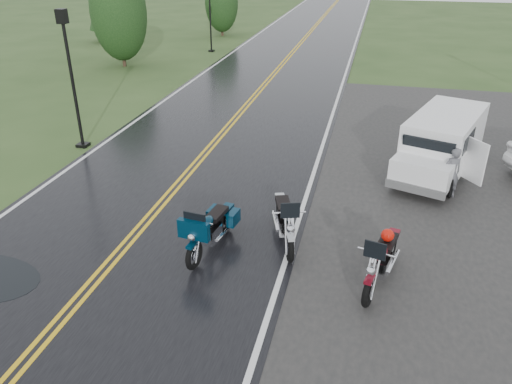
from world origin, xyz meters
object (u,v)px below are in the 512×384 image
person_at_van (451,174)px  lamp_post_far_left (210,18)px  motorcycle_silver (290,237)px  lamp_post_near_left (73,81)px  motorcycle_red (370,279)px  motorcycle_teal (193,245)px  van_white (401,156)px

person_at_van → lamp_post_far_left: size_ratio=0.35×
motorcycle_silver → lamp_post_near_left: size_ratio=0.50×
motorcycle_silver → lamp_post_far_left: size_ratio=0.56×
motorcycle_red → lamp_post_far_left: bearing=128.7°
motorcycle_teal → motorcycle_silver: motorcycle_silver is taller
motorcycle_silver → person_at_van: 5.62m
motorcycle_teal → lamp_post_near_left: lamp_post_near_left is taller
motorcycle_silver → person_at_van: size_ratio=1.57×
lamp_post_near_left → lamp_post_far_left: lamp_post_near_left is taller
motorcycle_teal → lamp_post_near_left: (-6.34, 6.14, 1.66)m
motorcycle_teal → motorcycle_red: bearing=1.9°
motorcycle_teal → lamp_post_near_left: 8.98m
van_white → person_at_van: van_white is taller
motorcycle_silver → van_white: size_ratio=0.49×
motorcycle_red → motorcycle_teal: motorcycle_red is taller
van_white → lamp_post_far_left: size_ratio=1.14×
motorcycle_teal → motorcycle_silver: size_ratio=0.96×
motorcycle_red → van_white: van_white is taller
van_white → lamp_post_far_left: lamp_post_far_left is taller
lamp_post_far_left → motorcycle_teal: bearing=-73.0°
motorcycle_teal → lamp_post_near_left: size_ratio=0.48×
lamp_post_far_left → van_white: bearing=-57.4°
lamp_post_near_left → person_at_van: bearing=-5.7°
motorcycle_red → motorcycle_silver: bearing=160.8°
van_white → lamp_post_far_left: 21.49m
person_at_van → motorcycle_teal: bearing=13.1°
motorcycle_teal → motorcycle_silver: (1.96, 0.76, 0.03)m
van_white → person_at_van: (1.36, -0.51, -0.20)m
lamp_post_near_left → lamp_post_far_left: bearing=92.8°
van_white → person_at_van: 1.47m
motorcycle_teal → lamp_post_far_left: 24.62m
van_white → lamp_post_near_left: bearing=-164.1°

